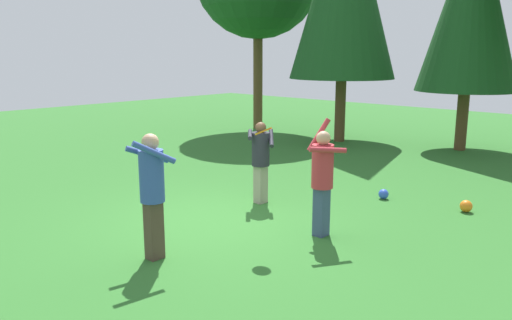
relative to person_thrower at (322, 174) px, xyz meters
The scene contains 8 objects.
ground_plane 2.12m from the person_thrower, 159.91° to the right, with size 40.00×40.00×0.00m, color #2D6B28.
person_thrower is the anchor object (origin of this frame).
person_catcher 2.63m from the person_thrower, 116.67° to the right, with size 0.67×0.73×1.79m.
person_bystander 2.04m from the person_thrower, 160.27° to the left, with size 0.72×0.72×1.57m.
frisbee 1.18m from the person_thrower, 123.87° to the right, with size 0.34×0.35×0.13m.
ball_blue 2.70m from the person_thrower, 96.63° to the left, with size 0.20×0.20×0.20m, color blue.
ball_orange 3.17m from the person_thrower, 66.09° to the left, with size 0.22×0.22×0.22m, color orange.
tree_center 9.46m from the person_thrower, 98.00° to the left, with size 2.85×2.85×6.81m.
Camera 1 is at (6.23, -5.72, 2.86)m, focal length 35.86 mm.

